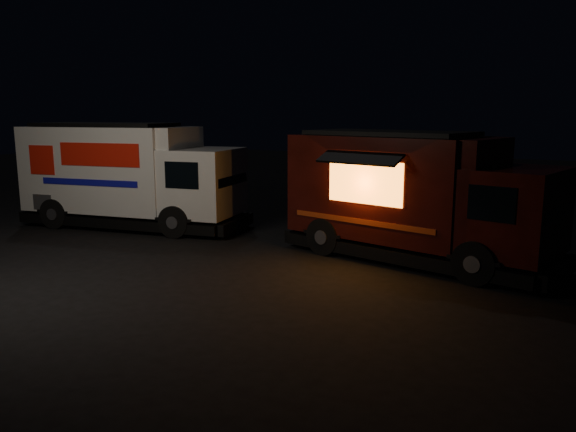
# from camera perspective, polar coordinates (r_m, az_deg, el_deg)

# --- Properties ---
(ground) EXTENTS (80.00, 80.00, 0.00)m
(ground) POSITION_cam_1_polar(r_m,az_deg,el_deg) (14.30, -7.81, -5.29)
(ground) COLOR black
(ground) RESTS_ON ground
(white_truck) EXTENTS (8.07, 3.78, 3.52)m
(white_truck) POSITION_cam_1_polar(r_m,az_deg,el_deg) (19.81, -15.42, 4.00)
(white_truck) COLOR silver
(white_truck) RESTS_ON ground
(red_truck) EXTENTS (7.69, 4.29, 3.38)m
(red_truck) POSITION_cam_1_polar(r_m,az_deg,el_deg) (15.07, 13.22, 1.91)
(red_truck) COLOR #3D0E0B
(red_truck) RESTS_ON ground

